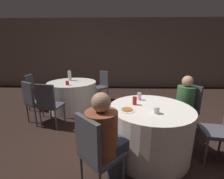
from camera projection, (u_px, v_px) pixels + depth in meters
ground_plane at (155, 148)px, 2.44m from camera, size 16.00×16.00×0.00m
wall_back at (132, 54)px, 6.24m from camera, size 16.00×0.06×2.80m
table_near at (149, 130)px, 2.28m from camera, size 1.21×1.21×0.74m
table_far at (73, 95)px, 4.01m from camera, size 1.25×1.25×0.74m
chair_near_southwest at (95, 149)px, 1.56m from camera, size 0.57×0.57×0.92m
chair_near_northeast at (187, 105)px, 2.80m from camera, size 0.56×0.56×0.92m
chair_far_south at (49, 102)px, 2.98m from camera, size 0.46×0.47×0.92m
chair_far_southwest at (33, 99)px, 3.15m from camera, size 0.56×0.56×0.92m
chair_far_west at (33, 89)px, 3.97m from camera, size 0.41×0.41×0.92m
chair_far_northeast at (102, 83)px, 4.67m from camera, size 0.57×0.57×0.92m
person_floral_shirt at (107, 140)px, 1.66m from camera, size 0.48×0.48×1.14m
person_green_jacket at (182, 107)px, 2.70m from camera, size 0.46×0.43×1.11m
pizza_plate_near at (127, 110)px, 2.07m from camera, size 0.24×0.24×0.02m
soda_can_silver at (139, 96)px, 2.49m from camera, size 0.07×0.07×0.12m
soda_can_red at (135, 101)px, 2.27m from camera, size 0.07×0.07×0.12m
cup_near at (156, 110)px, 1.95m from camera, size 0.08×0.08×0.09m
bottle_far at (70, 76)px, 4.08m from camera, size 0.09×0.09×0.27m
cup_far at (67, 83)px, 3.56m from camera, size 0.08×0.08×0.10m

